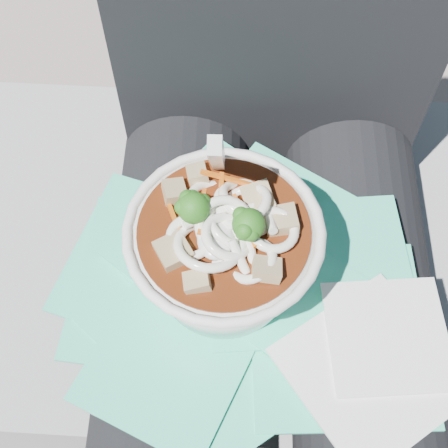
{
  "coord_description": "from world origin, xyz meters",
  "views": [
    {
      "loc": [
        -0.04,
        -0.22,
        1.17
      ],
      "look_at": [
        -0.05,
        0.02,
        0.74
      ],
      "focal_mm": 50.0,
      "sensor_mm": 36.0,
      "label": 1
    }
  ],
  "objects_px": {
    "lap": "(269,336)",
    "person_body": "(269,248)",
    "plastic_bag": "(234,287)",
    "udon_bowl": "(224,248)",
    "stone_ledge": "(256,311)"
  },
  "relations": [
    {
      "from": "person_body",
      "to": "plastic_bag",
      "type": "distance_m",
      "value": 0.11
    },
    {
      "from": "stone_ledge",
      "to": "person_body",
      "type": "xyz_separation_m",
      "value": [
        0.0,
        -0.06,
        0.33
      ]
    },
    {
      "from": "stone_ledge",
      "to": "lap",
      "type": "bearing_deg",
      "value": -90.0
    },
    {
      "from": "person_body",
      "to": "plastic_bag",
      "type": "height_order",
      "value": "person_body"
    },
    {
      "from": "plastic_bag",
      "to": "udon_bowl",
      "type": "xyz_separation_m",
      "value": [
        -0.01,
        0.01,
        0.07
      ]
    },
    {
      "from": "person_body",
      "to": "udon_bowl",
      "type": "bearing_deg",
      "value": -124.28
    },
    {
      "from": "lap",
      "to": "udon_bowl",
      "type": "bearing_deg",
      "value": 154.47
    },
    {
      "from": "lap",
      "to": "udon_bowl",
      "type": "xyz_separation_m",
      "value": [
        -0.05,
        0.02,
        0.15
      ]
    },
    {
      "from": "udon_bowl",
      "to": "stone_ledge",
      "type": "bearing_deg",
      "value": 69.57
    },
    {
      "from": "lap",
      "to": "udon_bowl",
      "type": "height_order",
      "value": "udon_bowl"
    },
    {
      "from": "udon_bowl",
      "to": "plastic_bag",
      "type": "bearing_deg",
      "value": -33.65
    },
    {
      "from": "stone_ledge",
      "to": "plastic_bag",
      "type": "bearing_deg",
      "value": -106.04
    },
    {
      "from": "lap",
      "to": "person_body",
      "type": "bearing_deg",
      "value": 90.0
    },
    {
      "from": "lap",
      "to": "stone_ledge",
      "type": "bearing_deg",
      "value": 90.0
    },
    {
      "from": "person_body",
      "to": "stone_ledge",
      "type": "bearing_deg",
      "value": 90.0
    }
  ]
}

